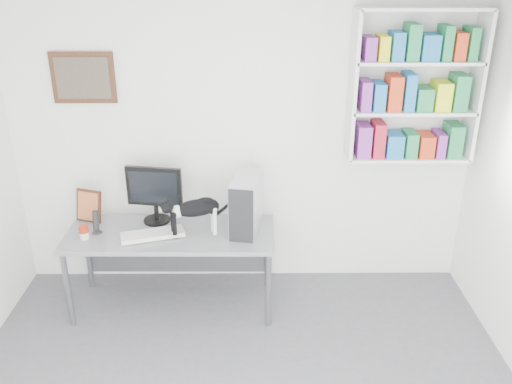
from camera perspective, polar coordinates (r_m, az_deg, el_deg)
room at (r=2.89m, az=-2.10°, el=-6.96°), size 4.01×4.01×2.70m
bookshelf at (r=4.63m, az=16.35°, el=10.61°), size 1.03×0.28×1.24m
wall_art at (r=4.75m, az=-17.73°, el=11.39°), size 0.52×0.04×0.42m
desk at (r=4.73m, az=-8.73°, el=-8.02°), size 1.73×0.69×0.72m
monitor at (r=4.65m, az=-10.59°, el=-0.23°), size 0.51×0.30×0.51m
keyboard at (r=4.50m, az=-10.84°, el=-4.39°), size 0.54×0.33×0.04m
pc_tower at (r=4.44m, az=-1.03°, el=-1.27°), size 0.28×0.49×0.47m
speaker at (r=4.64m, az=-16.51°, el=-3.00°), size 0.10×0.10×0.20m
leaning_print at (r=4.84m, az=-17.21°, el=-1.34°), size 0.25×0.17×0.29m
soup_can at (r=4.59m, az=-17.65°, el=-4.07°), size 0.08×0.08×0.11m
cat at (r=4.40m, az=-6.39°, el=-2.65°), size 0.56×0.31×0.33m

